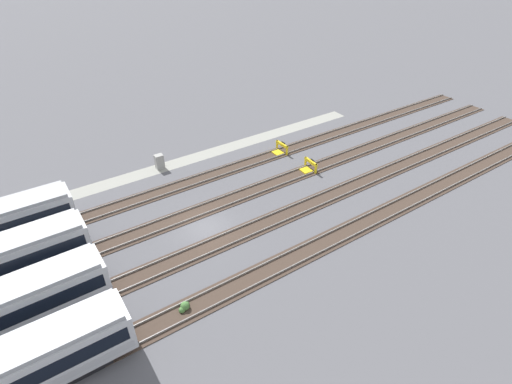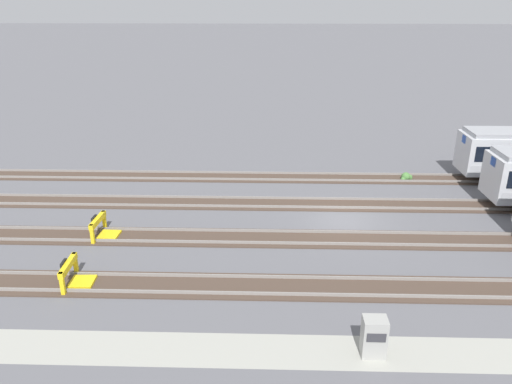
# 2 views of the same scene
# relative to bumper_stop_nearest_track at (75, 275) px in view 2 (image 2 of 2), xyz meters

# --- Properties ---
(ground_plane) EXTENTS (400.00, 400.00, 0.00)m
(ground_plane) POSITION_rel_bumper_stop_nearest_track_xyz_m (13.50, 7.32, -0.51)
(ground_plane) COLOR #5B5B60
(service_walkway) EXTENTS (54.00, 2.00, 0.01)m
(service_walkway) POSITION_rel_bumper_stop_nearest_track_xyz_m (13.50, -4.40, -0.51)
(service_walkway) COLOR #9E9E93
(service_walkway) RESTS_ON ground
(rail_track_nearest) EXTENTS (90.00, 2.23, 0.21)m
(rail_track_nearest) POSITION_rel_bumper_stop_nearest_track_xyz_m (13.50, -0.01, -0.47)
(rail_track_nearest) COLOR #47382D
(rail_track_nearest) RESTS_ON ground
(rail_track_near_inner) EXTENTS (90.00, 2.24, 0.21)m
(rail_track_near_inner) POSITION_rel_bumper_stop_nearest_track_xyz_m (13.50, 4.87, -0.47)
(rail_track_near_inner) COLOR #47382D
(rail_track_near_inner) RESTS_ON ground
(rail_track_middle) EXTENTS (90.00, 2.24, 0.21)m
(rail_track_middle) POSITION_rel_bumper_stop_nearest_track_xyz_m (13.50, 9.76, -0.47)
(rail_track_middle) COLOR #47382D
(rail_track_middle) RESTS_ON ground
(rail_track_far_inner) EXTENTS (90.00, 2.23, 0.21)m
(rail_track_far_inner) POSITION_rel_bumper_stop_nearest_track_xyz_m (13.50, 14.64, -0.47)
(rail_track_far_inner) COLOR #47382D
(rail_track_far_inner) RESTS_ON ground
(bumper_stop_nearest_track) EXTENTS (1.37, 2.01, 1.22)m
(bumper_stop_nearest_track) POSITION_rel_bumper_stop_nearest_track_xyz_m (0.00, 0.00, 0.00)
(bumper_stop_nearest_track) COLOR yellow
(bumper_stop_nearest_track) RESTS_ON ground
(bumper_stop_near_inner_track) EXTENTS (1.38, 2.01, 1.22)m
(bumper_stop_near_inner_track) POSITION_rel_bumper_stop_nearest_track_xyz_m (-0.22, 4.86, 0.00)
(bumper_stop_near_inner_track) COLOR yellow
(bumper_stop_near_inner_track) RESTS_ON ground
(electrical_cabinet) EXTENTS (0.90, 0.73, 1.60)m
(electrical_cabinet) POSITION_rel_bumper_stop_nearest_track_xyz_m (12.92, -4.48, 0.29)
(electrical_cabinet) COLOR #9E9E99
(electrical_cabinet) RESTS_ON ground
(weed_clump) EXTENTS (0.92, 0.70, 0.64)m
(weed_clump) POSITION_rel_bumper_stop_nearest_track_xyz_m (18.86, 14.40, -0.27)
(weed_clump) COLOR #4C7F3D
(weed_clump) RESTS_ON ground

